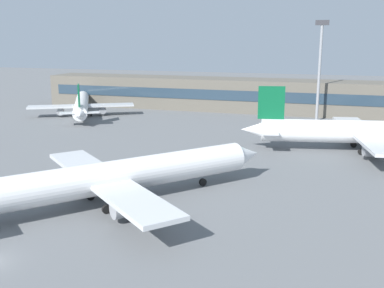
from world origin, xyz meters
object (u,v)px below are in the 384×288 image
(airplane_mid, at_px, (373,132))
(airplane_far, at_px, (81,104))
(airplane_near, at_px, (115,177))
(floodlight_tower_west, at_px, (320,63))

(airplane_mid, height_order, airplane_far, airplane_mid)
(airplane_near, bearing_deg, airplane_far, 124.38)
(airplane_far, relative_size, floodlight_tower_west, 1.46)
(airplane_mid, xyz_separation_m, airplane_far, (-71.71, 19.12, -0.61))
(airplane_mid, relative_size, floodlight_tower_west, 1.93)
(airplane_near, bearing_deg, airplane_mid, 50.26)
(airplane_near, distance_m, airplane_mid, 50.32)
(airplane_mid, distance_m, floodlight_tower_west, 33.41)
(airplane_mid, height_order, floodlight_tower_west, floodlight_tower_west)
(airplane_near, distance_m, floodlight_tower_west, 72.20)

